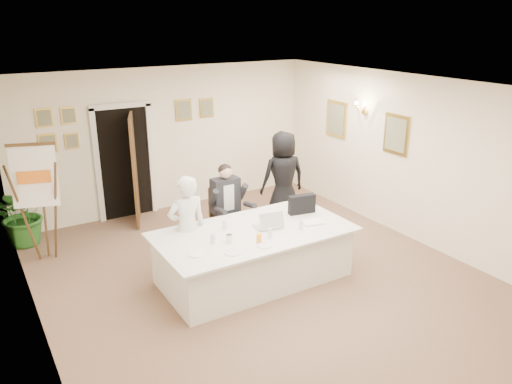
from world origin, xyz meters
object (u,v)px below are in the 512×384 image
Objects in this scene: conference_table at (254,255)px; potted_palm at (23,213)px; laptop_bag at (302,204)px; seated_man at (227,206)px; oj_glass at (259,238)px; laptop at (267,218)px; standing_woman at (283,177)px; standing_man at (187,228)px; flip_chart at (41,209)px; paper_stack at (312,222)px; steel_jug at (229,238)px.

conference_table is 4.09m from potted_palm.
potted_palm is 2.57× the size of laptop_bag.
oj_glass is at bearing -103.33° from seated_man.
conference_table is 7.50× the size of laptop.
seated_man is 3.85× the size of laptop.
standing_man is at bearing 34.73° from standing_woman.
potted_palm is (-2.90, 1.89, -0.18)m from seated_man.
flip_chart reaches higher than laptop.
flip_chart is 3.52m from laptop.
standing_man is at bearing 146.11° from conference_table.
seated_man is 1.57m from paper_stack.
flip_chart is 3.53m from oj_glass.
laptop_bag is 1.40× the size of paper_stack.
flip_chart is at bearing 150.85° from laptop.
laptop is 0.77m from laptop_bag.
standing_woman reaches higher than seated_man.
oj_glass is at bearing -123.43° from laptop.
laptop is at bearing 59.54° from standing_woman.
standing_man is 1.84m from paper_stack.
flip_chart is (-2.50, 2.24, 0.48)m from conference_table.
conference_table is 6.64× the size of laptop_bag.
flip_chart is 4.04m from laptop_bag.
seated_man is at bearing 137.84° from laptop_bag.
paper_stack is at bearing 9.13° from oj_glass.
conference_table is 2.37m from standing_woman.
potted_palm is 8.40× the size of oj_glass.
standing_woman reaches higher than oj_glass.
seated_man is 0.77× the size of flip_chart.
standing_woman is 4.56m from potted_palm.
standing_man is at bearing -147.59° from seated_man.
potted_palm reaches higher than oj_glass.
laptop_bag is (0.99, 0.19, 0.53)m from conference_table.
oj_glass is (-1.03, -0.17, 0.05)m from paper_stack.
conference_table is at bearing 69.23° from oj_glass.
oj_glass is at bearing -53.67° from potted_palm.
flip_chart reaches higher than conference_table.
flip_chart is (-2.70, 1.05, 0.15)m from seated_man.
flip_chart is 1.09× the size of standing_woman.
seated_man is at bearing 63.09° from steel_jug.
paper_stack is at bearing -10.37° from laptop.
potted_palm is at bearing 151.47° from laptop_bag.
paper_stack is (0.89, -0.22, 0.40)m from conference_table.
conference_table is 1.78× the size of standing_man.
conference_table is at bearing -41.83° from flip_chart.
standing_man is at bearing 125.10° from oj_glass.
paper_stack is (1.68, -0.76, -0.00)m from standing_man.
standing_man is 5.23× the size of paper_stack.
potted_palm is 2.90× the size of laptop.
steel_jug is (-1.37, 0.07, 0.04)m from paper_stack.
steel_jug is at bearing 145.23° from oj_glass.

